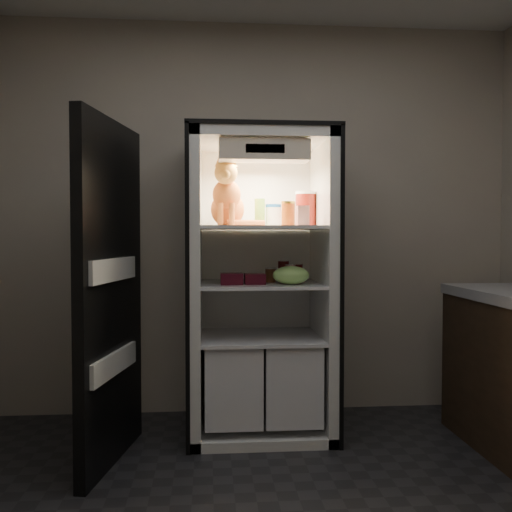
{
  "coord_description": "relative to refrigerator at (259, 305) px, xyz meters",
  "views": [
    {
      "loc": [
        -0.32,
        -2.18,
        1.23
      ],
      "look_at": [
        -0.03,
        1.32,
        1.11
      ],
      "focal_mm": 40.0,
      "sensor_mm": 36.0,
      "label": 1
    }
  ],
  "objects": [
    {
      "name": "mayo_tub",
      "position": [
        0.09,
        0.04,
        0.57
      ],
      "size": [
        0.1,
        0.1,
        0.14
      ],
      "color": "white",
      "rests_on": "refrigerator"
    },
    {
      "name": "salsa_jar",
      "position": [
        0.16,
        -0.12,
        0.57
      ],
      "size": [
        0.08,
        0.08,
        0.15
      ],
      "color": "maroon",
      "rests_on": "refrigerator"
    },
    {
      "name": "berry_box_right",
      "position": [
        -0.04,
        -0.16,
        0.18
      ],
      "size": [
        0.12,
        0.12,
        0.06
      ],
      "primitive_type": "cube",
      "color": "#4A0C18",
      "rests_on": "refrigerator"
    },
    {
      "name": "pepper_jar",
      "position": [
        0.3,
        0.05,
        0.61
      ],
      "size": [
        0.13,
        0.13,
        0.22
      ],
      "color": "maroon",
      "rests_on": "refrigerator"
    },
    {
      "name": "room_shell",
      "position": [
        0.0,
        -1.38,
        0.83
      ],
      "size": [
        3.6,
        3.6,
        3.6
      ],
      "color": "white",
      "rests_on": "floor"
    },
    {
      "name": "soda_can_a",
      "position": [
        0.16,
        0.06,
        0.21
      ],
      "size": [
        0.07,
        0.07,
        0.13
      ],
      "color": "black",
      "rests_on": "refrigerator"
    },
    {
      "name": "condiment_jar",
      "position": [
        0.07,
        -0.03,
        0.2
      ],
      "size": [
        0.07,
        0.07,
        0.09
      ],
      "color": "#583019",
      "rests_on": "refrigerator"
    },
    {
      "name": "cream_carton",
      "position": [
        0.24,
        -0.21,
        0.56
      ],
      "size": [
        0.07,
        0.07,
        0.12
      ],
      "primitive_type": "cube",
      "color": "white",
      "rests_on": "refrigerator"
    },
    {
      "name": "berry_box_left",
      "position": [
        -0.18,
        -0.17,
        0.18
      ],
      "size": [
        0.13,
        0.13,
        0.07
      ],
      "primitive_type": "cube",
      "color": "#4A0C18",
      "rests_on": "refrigerator"
    },
    {
      "name": "soda_can_b",
      "position": [
        0.24,
        -0.01,
        0.21
      ],
      "size": [
        0.06,
        0.06,
        0.11
      ],
      "color": "black",
      "rests_on": "refrigerator"
    },
    {
      "name": "refrigerator",
      "position": [
        0.0,
        0.0,
        0.0
      ],
      "size": [
        0.9,
        0.72,
        1.88
      ],
      "color": "white",
      "rests_on": "floor"
    },
    {
      "name": "tabby_cat",
      "position": [
        -0.2,
        -0.04,
        0.65
      ],
      "size": [
        0.35,
        0.4,
        0.42
      ],
      "rotation": [
        0.0,
        0.0,
        -0.09
      ],
      "color": "#CA5219",
      "rests_on": "refrigerator"
    },
    {
      "name": "grape_bag",
      "position": [
        0.17,
        -0.2,
        0.2
      ],
      "size": [
        0.22,
        0.16,
        0.11
      ],
      "primitive_type": "ellipsoid",
      "color": "#86C35B",
      "rests_on": "refrigerator"
    },
    {
      "name": "soda_can_c",
      "position": [
        0.17,
        -0.17,
        0.21
      ],
      "size": [
        0.06,
        0.06,
        0.12
      ],
      "color": "black",
      "rests_on": "refrigerator"
    },
    {
      "name": "fridge_door",
      "position": [
        -0.85,
        -0.44,
        0.12
      ],
      "size": [
        0.22,
        0.87,
        1.85
      ],
      "rotation": [
        0.0,
        0.0,
        -0.19
      ],
      "color": "black",
      "rests_on": "floor"
    },
    {
      "name": "parmesan_shaker",
      "position": [
        0.0,
        0.03,
        0.59
      ],
      "size": [
        0.07,
        0.07,
        0.17
      ],
      "color": "green",
      "rests_on": "refrigerator"
    }
  ]
}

